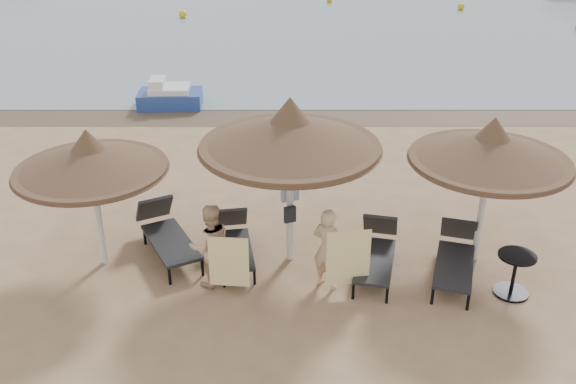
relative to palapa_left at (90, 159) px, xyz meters
name	(u,v)px	position (x,y,z in m)	size (l,w,h in m)	color
ground	(257,302)	(3.00, -1.27, -2.20)	(160.00, 160.00, 0.00)	tan
wet_sand_strip	(270,117)	(3.00, 8.13, -2.20)	(200.00, 1.60, 0.01)	brown
palapa_left	(90,159)	(0.00, 0.00, 0.00)	(2.79, 2.79, 2.77)	silver
palapa_center	(290,133)	(3.58, 0.14, 0.43)	(3.33, 3.33, 3.30)	silver
palapa_right	(491,148)	(7.20, 0.14, 0.14)	(2.96, 2.96, 2.94)	silver
lounger_far_left	(166,232)	(1.13, 0.43, -1.78)	(1.59, 2.20, 0.95)	black
lounger_near_left	(234,240)	(2.50, 0.21, -1.83)	(0.89, 1.92, 0.83)	black
lounger_near_right	(376,250)	(5.22, -0.20, -1.81)	(1.06, 2.07, 0.88)	black
lounger_far_right	(455,255)	(6.67, -0.38, -1.80)	(1.21, 2.11, 0.90)	black
side_table	(514,276)	(7.56, -1.01, -1.82)	(0.67, 0.67, 0.81)	black
person_left	(210,240)	(2.16, -0.70, -1.27)	(0.86, 0.56, 1.87)	#CFB089
person_right	(328,243)	(4.25, -0.79, -1.28)	(0.85, 0.55, 1.84)	#CFB089
towel_left	(229,262)	(2.51, -1.05, -1.51)	(0.71, 0.09, 1.00)	yellow
towel_right	(348,258)	(4.60, -1.04, -1.44)	(0.78, 0.13, 1.10)	yellow
bag_patterned	(290,190)	(3.58, 0.32, -0.80)	(0.36, 0.23, 0.43)	white
bag_dark	(290,214)	(3.58, -0.02, -1.13)	(0.24, 0.15, 0.32)	black
pedal_boat	(169,96)	(-0.24, 9.14, -1.86)	(2.03, 1.25, 0.93)	#253F8F
buoy_left	(183,14)	(-1.79, 22.68, -2.00)	(0.41, 0.41, 0.41)	yellow
buoy_mid	(330,0)	(5.93, 26.93, -2.03)	(0.35, 0.35, 0.35)	yellow
buoy_extra	(461,7)	(12.89, 24.77, -2.01)	(0.38, 0.38, 0.38)	yellow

